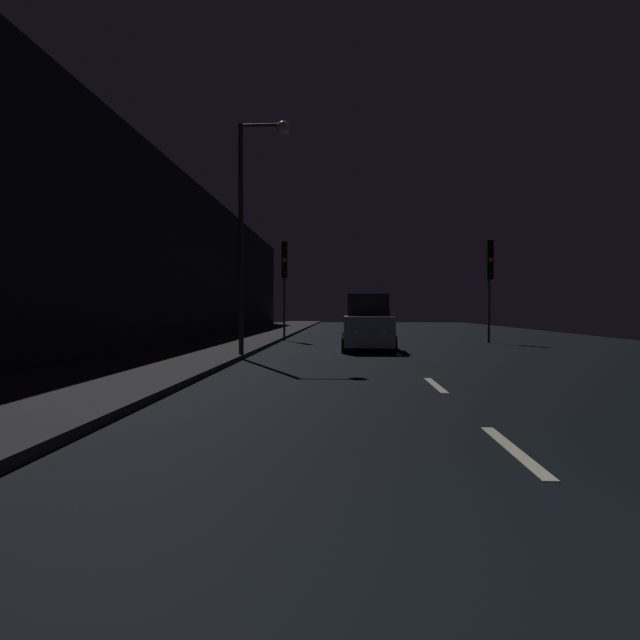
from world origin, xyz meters
TOP-DOWN VIEW (x-y plane):
  - ground at (0.00, 24.50)m, footprint 27.26×84.00m
  - sidewalk_left at (-7.43, 24.50)m, footprint 4.40×84.00m
  - building_facade_left at (-10.03, 21.00)m, footprint 0.80×63.00m
  - lane_centerline at (0.00, 9.09)m, footprint 0.16×15.35m
  - traffic_light_far_left at (-5.13, 24.16)m, footprint 0.37×0.48m
  - traffic_light_far_right at (5.13, 22.75)m, footprint 0.33×0.47m
  - streetlamp_overhead at (-4.90, 13.86)m, footprint 1.70×0.44m
  - car_approaching_headlights at (-1.03, 17.80)m, footprint 2.04×4.43m
  - car_distant_taillights at (1.04, 40.59)m, footprint 1.72×3.73m

SIDE VIEW (x-z plane):
  - ground at x=0.00m, z-range -0.02..0.00m
  - lane_centerline at x=0.00m, z-range 0.00..0.01m
  - sidewalk_left at x=-7.43m, z-range 0.00..0.15m
  - car_distant_taillights at x=1.04m, z-range -0.08..1.80m
  - car_approaching_headlights at x=-1.03m, z-range -0.10..2.13m
  - traffic_light_far_right at x=5.13m, z-range 1.15..6.16m
  - traffic_light_far_left at x=-5.13m, z-range 1.21..6.41m
  - building_facade_left at x=-10.03m, z-range 0.00..8.25m
  - streetlamp_overhead at x=-4.90m, z-range 1.21..8.95m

